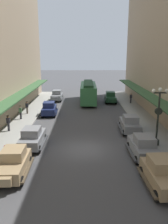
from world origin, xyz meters
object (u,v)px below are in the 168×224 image
(parked_car_0, at_px, (110,97))
(parked_car_3, at_px, (130,123))
(parked_car_1, at_px, (13,162))
(fire_hydrant, at_px, (5,150))
(lamp_post_with_clock, at_px, (158,114))
(pedestrian_4, at_px, (27,107))
(pedestrian_0, at_px, (131,98))
(parked_car_4, at_px, (143,146))
(pedestrian_3, at_px, (21,112))
(parked_car_5, at_px, (49,108))
(pedestrian_1, at_px, (8,123))
(streetcar, at_px, (88,91))
(parked_car_7, at_px, (32,137))
(parked_car_6, at_px, (162,173))
(parked_car_2, at_px, (57,95))

(parked_car_0, bearing_deg, parked_car_3, -88.94)
(parked_car_1, relative_size, parked_car_3, 1.00)
(parked_car_3, bearing_deg, fire_hydrant, -152.31)
(lamp_post_with_clock, xyz_separation_m, pedestrian_4, (-14.12, 11.03, -1.97))
(pedestrian_0, bearing_deg, parked_car_3, -102.11)
(parked_car_4, relative_size, pedestrian_4, 2.57)
(pedestrian_4, bearing_deg, parked_car_1, -79.70)
(parked_car_1, bearing_deg, pedestrian_3, 102.99)
(parked_car_0, bearing_deg, parked_car_5, -138.88)
(fire_hydrant, height_order, pedestrian_1, pedestrian_1)
(parked_car_0, bearing_deg, streetcar, 179.25)
(parked_car_5, height_order, parked_car_7, same)
(streetcar, xyz_separation_m, pedestrian_3, (-8.68, -10.56, -0.89))
(pedestrian_3, bearing_deg, parked_car_5, 37.23)
(parked_car_3, distance_m, lamp_post_with_clock, 4.65)
(parked_car_6, bearing_deg, lamp_post_with_clock, 75.37)
(parked_car_3, distance_m, pedestrian_0, 14.14)
(parked_car_3, xyz_separation_m, parked_car_5, (-9.52, 6.93, 0.00))
(parked_car_0, xyz_separation_m, lamp_post_with_clock, (1.84, -18.87, 2.04))
(parked_car_0, relative_size, parked_car_1, 1.00)
(parked_car_1, bearing_deg, streetcar, 76.71)
(parked_car_7, bearing_deg, pedestrian_1, 130.76)
(streetcar, xyz_separation_m, lamp_post_with_clock, (5.61, -18.92, 1.08))
(parked_car_1, xyz_separation_m, pedestrian_0, (12.64, 22.59, 0.05))
(parked_car_5, bearing_deg, parked_car_3, -36.05)
(parked_car_2, bearing_deg, parked_car_4, -67.47)
(lamp_post_with_clock, bearing_deg, pedestrian_1, 165.05)
(parked_car_0, xyz_separation_m, fire_hydrant, (-10.91, -20.87, -0.38))
(parked_car_7, height_order, fire_hydrant, parked_car_7)
(streetcar, bearing_deg, parked_car_5, -123.97)
(parked_car_5, distance_m, pedestrian_0, 14.26)
(parked_car_6, xyz_separation_m, streetcar, (-3.94, 25.30, 0.96))
(pedestrian_4, bearing_deg, fire_hydrant, -83.99)
(parked_car_0, relative_size, pedestrian_0, 2.62)
(parked_car_2, xyz_separation_m, streetcar, (5.52, -1.66, 0.96))
(parked_car_5, xyz_separation_m, pedestrian_0, (12.48, 6.90, 0.05))
(lamp_post_with_clock, xyz_separation_m, pedestrian_1, (-14.35, 3.83, -1.97))
(parked_car_3, bearing_deg, pedestrian_0, 77.89)
(parked_car_3, relative_size, parked_car_6, 0.99)
(parked_car_4, bearing_deg, parked_car_7, 167.76)
(parked_car_5, relative_size, pedestrian_3, 2.58)
(fire_hydrant, xyz_separation_m, pedestrian_1, (-1.60, 5.83, 0.45))
(parked_car_4, bearing_deg, pedestrian_3, 140.23)
(parked_car_2, bearing_deg, lamp_post_with_clock, -61.60)
(parked_car_7, distance_m, pedestrian_4, 11.55)
(parked_car_7, bearing_deg, parked_car_4, -12.24)
(parked_car_7, distance_m, fire_hydrant, 2.64)
(pedestrian_4, bearing_deg, lamp_post_with_clock, -38.00)
(parked_car_7, relative_size, streetcar, 0.44)
(parked_car_6, height_order, pedestrian_0, parked_car_6)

